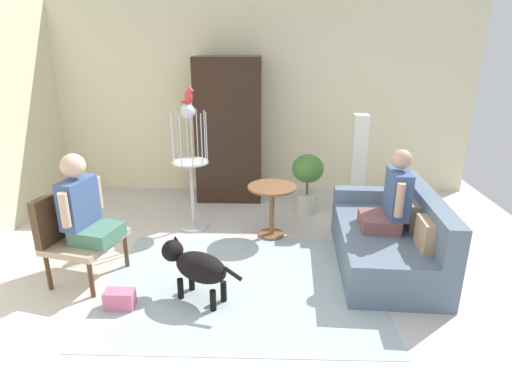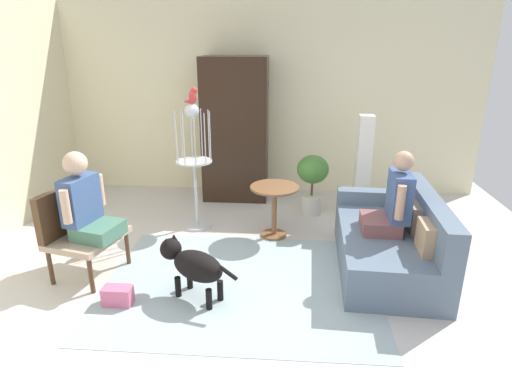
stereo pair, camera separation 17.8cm
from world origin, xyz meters
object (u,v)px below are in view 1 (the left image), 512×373
(handbag, at_px, (120,299))
(couch, at_px, (391,239))
(parrot, at_px, (189,96))
(potted_plant, at_px, (308,176))
(person_on_couch, at_px, (392,199))
(dog, at_px, (196,266))
(column_lamp, at_px, (357,168))
(bird_cage_stand, at_px, (190,164))
(armoire_cabinet, at_px, (229,130))
(round_end_table, at_px, (272,202))
(person_on_armchair, at_px, (84,206))
(armchair, at_px, (74,229))

(handbag, bearing_deg, couch, 18.44)
(parrot, xyz_separation_m, potted_plant, (1.43, 0.52, -1.11))
(person_on_couch, distance_m, dog, 2.02)
(parrot, height_order, column_lamp, parrot)
(dog, bearing_deg, bird_cage_stand, 100.93)
(couch, bearing_deg, parrot, 158.85)
(parrot, bearing_deg, dog, -79.81)
(potted_plant, height_order, armoire_cabinet, armoire_cabinet)
(parrot, bearing_deg, round_end_table, -12.40)
(person_on_armchair, relative_size, dog, 1.09)
(column_lamp, bearing_deg, handbag, -139.30)
(column_lamp, bearing_deg, bird_cage_stand, -169.27)
(person_on_couch, xyz_separation_m, potted_plant, (-0.71, 1.39, -0.22))
(round_end_table, xyz_separation_m, dog, (-0.68, -1.32, -0.10))
(armchair, height_order, person_on_armchair, person_on_armchair)
(person_on_couch, bearing_deg, round_end_table, 150.92)
(person_on_couch, height_order, dog, person_on_couch)
(person_on_armchair, distance_m, dog, 1.21)
(person_on_armchair, distance_m, armoire_cabinet, 2.60)
(armchair, distance_m, potted_plant, 2.93)
(parrot, bearing_deg, person_on_armchair, -123.68)
(handbag, bearing_deg, armoire_cabinet, 75.49)
(armchair, distance_m, person_on_armchair, 0.29)
(person_on_couch, height_order, bird_cage_stand, bird_cage_stand)
(armchair, height_order, column_lamp, column_lamp)
(armchair, bearing_deg, person_on_armchair, -14.13)
(bird_cage_stand, distance_m, armoire_cabinet, 1.18)
(column_lamp, bearing_deg, potted_plant, 168.34)
(handbag, bearing_deg, bird_cage_stand, 78.07)
(potted_plant, bearing_deg, armchair, -144.60)
(armoire_cabinet, distance_m, handbag, 3.04)
(armchair, relative_size, round_end_table, 1.41)
(couch, bearing_deg, column_lamp, 96.02)
(person_on_armchair, relative_size, armoire_cabinet, 0.41)
(armchair, relative_size, parrot, 4.76)
(bird_cage_stand, xyz_separation_m, armoire_cabinet, (0.37, 1.11, 0.19))
(person_on_couch, bearing_deg, column_lamp, 94.02)
(round_end_table, bearing_deg, couch, -27.36)
(person_on_couch, distance_m, round_end_table, 1.39)
(person_on_couch, xyz_separation_m, handbag, (-2.52, -0.83, -0.65))
(person_on_couch, distance_m, handbag, 2.73)
(person_on_couch, height_order, column_lamp, column_lamp)
(dog, relative_size, handbag, 3.00)
(bird_cage_stand, bearing_deg, round_end_table, -12.15)
(round_end_table, xyz_separation_m, potted_plant, (0.48, 0.73, 0.08))
(armchair, height_order, round_end_table, armchair)
(armoire_cabinet, bearing_deg, couch, -46.72)
(armchair, distance_m, column_lamp, 3.40)
(bird_cage_stand, bearing_deg, parrot, -0.00)
(column_lamp, bearing_deg, round_end_table, -151.16)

